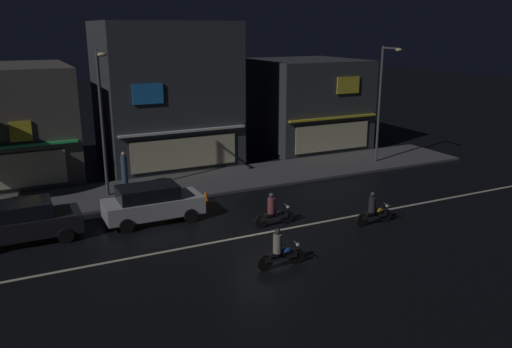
# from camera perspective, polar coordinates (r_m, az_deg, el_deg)

# --- Properties ---
(ground_plane) EXTENTS (140.00, 140.00, 0.00)m
(ground_plane) POSITION_cam_1_polar(r_m,az_deg,el_deg) (22.04, 0.84, -6.51)
(ground_plane) COLOR black
(lane_divider_stripe) EXTENTS (32.78, 0.16, 0.01)m
(lane_divider_stripe) POSITION_cam_1_polar(r_m,az_deg,el_deg) (22.04, 0.84, -6.50)
(lane_divider_stripe) COLOR beige
(lane_divider_stripe) RESTS_ON ground
(sidewalk_far) EXTENTS (34.50, 4.61, 0.14)m
(sidewalk_far) POSITION_cam_1_polar(r_m,az_deg,el_deg) (28.86, -6.27, -1.02)
(sidewalk_far) COLOR #4C4C4F
(sidewalk_far) RESTS_ON ground
(storefront_left_block) EXTENTS (7.13, 7.38, 6.21)m
(storefront_left_block) POSITION_cam_1_polar(r_m,az_deg,el_deg) (37.87, 5.39, 7.72)
(storefront_left_block) COLOR #383A3F
(storefront_left_block) RESTS_ON ground
(storefront_right_block) EXTENTS (7.96, 6.74, 8.75)m
(storefront_right_block) POSITION_cam_1_polar(r_m,az_deg,el_deg) (33.21, -9.86, 8.64)
(storefront_right_block) COLOR #383A3F
(storefront_right_block) RESTS_ON ground
(streetlamp_west) EXTENTS (0.44, 1.64, 7.23)m
(streetlamp_west) POSITION_cam_1_polar(r_m,az_deg,el_deg) (26.36, -16.53, 6.48)
(streetlamp_west) COLOR #47494C
(streetlamp_west) RESTS_ON sidewalk_far
(streetlamp_mid) EXTENTS (0.44, 1.64, 7.16)m
(streetlamp_mid) POSITION_cam_1_polar(r_m,az_deg,el_deg) (33.14, 13.70, 8.39)
(streetlamp_mid) COLOR #47494C
(streetlamp_mid) RESTS_ON sidewalk_far
(pedestrian_on_sidewalk) EXTENTS (0.33, 0.33, 1.94)m
(pedestrian_on_sidewalk) POSITION_cam_1_polar(r_m,az_deg,el_deg) (28.38, -14.24, 0.36)
(pedestrian_on_sidewalk) COLOR #334766
(pedestrian_on_sidewalk) RESTS_ON sidewalk_far
(parked_car_near_kerb) EXTENTS (4.30, 1.98, 1.67)m
(parked_car_near_kerb) POSITION_cam_1_polar(r_m,az_deg,el_deg) (22.91, -24.23, -4.76)
(parked_car_near_kerb) COLOR black
(parked_car_near_kerb) RESTS_ON ground
(parked_car_trailing) EXTENTS (4.30, 1.98, 1.67)m
(parked_car_trailing) POSITION_cam_1_polar(r_m,az_deg,el_deg) (23.55, -11.36, -3.10)
(parked_car_trailing) COLOR silver
(parked_car_trailing) RESTS_ON ground
(motorcycle_lead) EXTENTS (1.90, 0.60, 1.52)m
(motorcycle_lead) POSITION_cam_1_polar(r_m,az_deg,el_deg) (18.83, 2.62, -8.47)
(motorcycle_lead) COLOR black
(motorcycle_lead) RESTS_ON ground
(motorcycle_following) EXTENTS (1.90, 0.60, 1.52)m
(motorcycle_following) POSITION_cam_1_polar(r_m,az_deg,el_deg) (22.63, 1.90, -4.20)
(motorcycle_following) COLOR black
(motorcycle_following) RESTS_ON ground
(motorcycle_trailing_far) EXTENTS (1.90, 0.60, 1.52)m
(motorcycle_trailing_far) POSITION_cam_1_polar(r_m,az_deg,el_deg) (23.34, 12.79, -3.96)
(motorcycle_trailing_far) COLOR black
(motorcycle_trailing_far) RESTS_ON ground
(traffic_cone) EXTENTS (0.36, 0.36, 0.55)m
(traffic_cone) POSITION_cam_1_polar(r_m,az_deg,el_deg) (26.15, -5.55, -2.31)
(traffic_cone) COLOR orange
(traffic_cone) RESTS_ON ground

